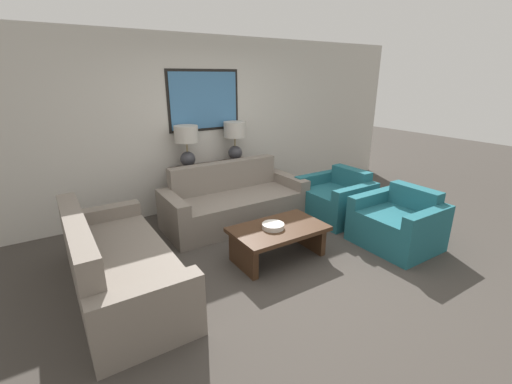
{
  "coord_description": "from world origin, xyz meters",
  "views": [
    {
      "loc": [
        -2.26,
        -2.77,
        2.06
      ],
      "look_at": [
        -0.03,
        0.72,
        0.65
      ],
      "focal_mm": 24.0,
      "sensor_mm": 36.0,
      "label": 1
    }
  ],
  "objects_px": {
    "armchair_near_back_wall": "(336,200)",
    "table_lamp_right": "(235,137)",
    "coffee_table": "(278,236)",
    "decorative_bowl": "(273,226)",
    "table_lamp_left": "(187,142)",
    "couch_by_back_wall": "(234,203)",
    "console_table": "(214,186)",
    "armchair_near_camera": "(397,225)",
    "couch_by_side": "(117,266)"
  },
  "relations": [
    {
      "from": "table_lamp_left",
      "to": "table_lamp_right",
      "type": "relative_size",
      "value": 1.0
    },
    {
      "from": "coffee_table",
      "to": "armchair_near_camera",
      "type": "height_order",
      "value": "armchair_near_camera"
    },
    {
      "from": "table_lamp_right",
      "to": "armchair_near_camera",
      "type": "height_order",
      "value": "table_lamp_right"
    },
    {
      "from": "table_lamp_left",
      "to": "armchair_near_back_wall",
      "type": "xyz_separation_m",
      "value": [
        1.79,
        -1.35,
        -0.86
      ]
    },
    {
      "from": "table_lamp_right",
      "to": "coffee_table",
      "type": "height_order",
      "value": "table_lamp_right"
    },
    {
      "from": "decorative_bowl",
      "to": "armchair_near_camera",
      "type": "height_order",
      "value": "armchair_near_camera"
    },
    {
      "from": "console_table",
      "to": "couch_by_side",
      "type": "distance_m",
      "value": 2.42
    },
    {
      "from": "armchair_near_back_wall",
      "to": "table_lamp_right",
      "type": "bearing_deg",
      "value": 125.75
    },
    {
      "from": "couch_by_back_wall",
      "to": "armchair_near_back_wall",
      "type": "bearing_deg",
      "value": -25.78
    },
    {
      "from": "couch_by_back_wall",
      "to": "coffee_table",
      "type": "distance_m",
      "value": 1.21
    },
    {
      "from": "armchair_near_camera",
      "to": "couch_by_back_wall",
      "type": "bearing_deg",
      "value": 128.39
    },
    {
      "from": "decorative_bowl",
      "to": "armchair_near_back_wall",
      "type": "distance_m",
      "value": 1.64
    },
    {
      "from": "table_lamp_right",
      "to": "decorative_bowl",
      "type": "xyz_separation_m",
      "value": [
        -0.57,
        -1.88,
        -0.71
      ]
    },
    {
      "from": "couch_by_back_wall",
      "to": "armchair_near_back_wall",
      "type": "relative_size",
      "value": 2.2
    },
    {
      "from": "couch_by_back_wall",
      "to": "decorative_bowl",
      "type": "distance_m",
      "value": 1.22
    },
    {
      "from": "coffee_table",
      "to": "decorative_bowl",
      "type": "relative_size",
      "value": 4.24
    },
    {
      "from": "console_table",
      "to": "decorative_bowl",
      "type": "xyz_separation_m",
      "value": [
        -0.16,
        -1.88,
        0.06
      ]
    },
    {
      "from": "table_lamp_left",
      "to": "couch_by_back_wall",
      "type": "bearing_deg",
      "value": -59.08
    },
    {
      "from": "console_table",
      "to": "coffee_table",
      "type": "bearing_deg",
      "value": -92.67
    },
    {
      "from": "table_lamp_left",
      "to": "decorative_bowl",
      "type": "bearing_deg",
      "value": -82.38
    },
    {
      "from": "table_lamp_right",
      "to": "coffee_table",
      "type": "relative_size",
      "value": 0.59
    },
    {
      "from": "console_table",
      "to": "coffee_table",
      "type": "distance_m",
      "value": 1.9
    },
    {
      "from": "decorative_bowl",
      "to": "armchair_near_back_wall",
      "type": "height_order",
      "value": "armchair_near_back_wall"
    },
    {
      "from": "table_lamp_left",
      "to": "couch_by_back_wall",
      "type": "relative_size",
      "value": 0.31
    },
    {
      "from": "armchair_near_camera",
      "to": "armchair_near_back_wall",
      "type": "bearing_deg",
      "value": 90.0
    },
    {
      "from": "table_lamp_right",
      "to": "console_table",
      "type": "bearing_deg",
      "value": 180.0
    },
    {
      "from": "console_table",
      "to": "coffee_table",
      "type": "xyz_separation_m",
      "value": [
        -0.09,
        -1.89,
        -0.08
      ]
    },
    {
      "from": "table_lamp_right",
      "to": "decorative_bowl",
      "type": "bearing_deg",
      "value": -106.79
    },
    {
      "from": "coffee_table",
      "to": "table_lamp_left",
      "type": "bearing_deg",
      "value": 99.65
    },
    {
      "from": "decorative_bowl",
      "to": "console_table",
      "type": "bearing_deg",
      "value": 85.2
    },
    {
      "from": "console_table",
      "to": "armchair_near_back_wall",
      "type": "xyz_separation_m",
      "value": [
        1.38,
        -1.35,
        -0.09
      ]
    },
    {
      "from": "coffee_table",
      "to": "decorative_bowl",
      "type": "height_order",
      "value": "decorative_bowl"
    },
    {
      "from": "armchair_near_back_wall",
      "to": "armchair_near_camera",
      "type": "height_order",
      "value": "same"
    },
    {
      "from": "table_lamp_left",
      "to": "couch_by_side",
      "type": "distance_m",
      "value": 2.29
    },
    {
      "from": "couch_by_back_wall",
      "to": "decorative_bowl",
      "type": "xyz_separation_m",
      "value": [
        -0.16,
        -1.2,
        0.14
      ]
    },
    {
      "from": "armchair_near_back_wall",
      "to": "coffee_table",
      "type": "bearing_deg",
      "value": -159.89
    },
    {
      "from": "table_lamp_left",
      "to": "decorative_bowl",
      "type": "relative_size",
      "value": 2.49
    },
    {
      "from": "console_table",
      "to": "table_lamp_left",
      "type": "bearing_deg",
      "value": 180.0
    },
    {
      "from": "table_lamp_left",
      "to": "decorative_bowl",
      "type": "distance_m",
      "value": 2.03
    },
    {
      "from": "couch_by_back_wall",
      "to": "coffee_table",
      "type": "xyz_separation_m",
      "value": [
        -0.09,
        -1.21,
        0.0
      ]
    },
    {
      "from": "couch_by_side",
      "to": "coffee_table",
      "type": "height_order",
      "value": "couch_by_side"
    },
    {
      "from": "couch_by_back_wall",
      "to": "armchair_near_back_wall",
      "type": "height_order",
      "value": "couch_by_back_wall"
    },
    {
      "from": "couch_by_side",
      "to": "decorative_bowl",
      "type": "distance_m",
      "value": 1.7
    },
    {
      "from": "table_lamp_right",
      "to": "armchair_near_camera",
      "type": "bearing_deg",
      "value": -68.17
    },
    {
      "from": "console_table",
      "to": "couch_by_back_wall",
      "type": "height_order",
      "value": "couch_by_back_wall"
    },
    {
      "from": "table_lamp_left",
      "to": "console_table",
      "type": "bearing_deg",
      "value": 0.0
    },
    {
      "from": "armchair_near_camera",
      "to": "coffee_table",
      "type": "bearing_deg",
      "value": 159.89
    },
    {
      "from": "table_lamp_left",
      "to": "armchair_near_camera",
      "type": "relative_size",
      "value": 0.68
    },
    {
      "from": "console_table",
      "to": "armchair_near_camera",
      "type": "relative_size",
      "value": 1.43
    },
    {
      "from": "couch_by_back_wall",
      "to": "table_lamp_right",
      "type": "bearing_deg",
      "value": 59.08
    }
  ]
}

